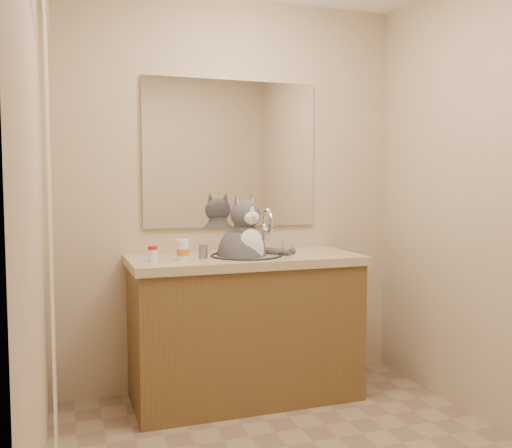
# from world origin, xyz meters

# --- Properties ---
(room) EXTENTS (2.22, 2.52, 2.42)m
(room) POSITION_xyz_m (0.00, 0.00, 1.20)
(room) COLOR gray
(room) RESTS_ON ground
(vanity) EXTENTS (1.34, 0.59, 1.12)m
(vanity) POSITION_xyz_m (0.00, 0.96, 0.44)
(vanity) COLOR brown
(vanity) RESTS_ON ground
(mirror) EXTENTS (1.10, 0.02, 0.90)m
(mirror) POSITION_xyz_m (0.00, 1.24, 1.45)
(mirror) COLOR white
(mirror) RESTS_ON room
(shower_curtain) EXTENTS (0.02, 1.30, 1.93)m
(shower_curtain) POSITION_xyz_m (-1.05, 0.10, 1.03)
(shower_curtain) COLOR beige
(shower_curtain) RESTS_ON ground
(cat) EXTENTS (0.46, 0.37, 0.57)m
(cat) POSITION_xyz_m (-0.01, 0.96, 0.87)
(cat) COLOR #4D4D53
(cat) RESTS_ON vanity
(pill_bottle_redcap) EXTENTS (0.06, 0.06, 0.09)m
(pill_bottle_redcap) POSITION_xyz_m (-0.55, 0.88, 0.89)
(pill_bottle_redcap) COLOR white
(pill_bottle_redcap) RESTS_ON vanity
(pill_bottle_orange) EXTENTS (0.08, 0.08, 0.11)m
(pill_bottle_orange) POSITION_xyz_m (-0.39, 0.88, 0.91)
(pill_bottle_orange) COLOR white
(pill_bottle_orange) RESTS_ON vanity
(grey_canister) EXTENTS (0.06, 0.06, 0.08)m
(grey_canister) POSITION_xyz_m (-0.26, 0.93, 0.89)
(grey_canister) COLOR gray
(grey_canister) RESTS_ON vanity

